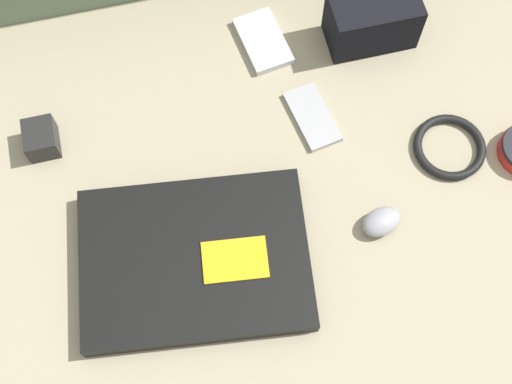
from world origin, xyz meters
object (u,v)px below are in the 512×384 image
(phone_black, at_px, (263,41))
(camera_pouch, at_px, (372,20))
(computer_mouse, at_px, (381,222))
(charger_brick, at_px, (41,139))
(laptop, at_px, (195,260))
(phone_silver, at_px, (312,117))

(phone_black, height_order, camera_pouch, camera_pouch)
(computer_mouse, xyz_separation_m, camera_pouch, (0.08, 0.31, 0.03))
(phone_black, height_order, charger_brick, charger_brick)
(computer_mouse, bearing_deg, camera_pouch, 59.69)
(laptop, bearing_deg, camera_pouch, 48.51)
(phone_silver, xyz_separation_m, phone_black, (-0.04, 0.15, 0.00))
(computer_mouse, bearing_deg, laptop, 162.24)
(computer_mouse, xyz_separation_m, charger_brick, (-0.46, 0.24, 0.01))
(charger_brick, bearing_deg, laptop, -51.51)
(computer_mouse, height_order, camera_pouch, camera_pouch)
(laptop, relative_size, charger_brick, 6.22)
(camera_pouch, distance_m, charger_brick, 0.54)
(camera_pouch, bearing_deg, phone_silver, -135.94)
(laptop, height_order, phone_black, laptop)
(camera_pouch, bearing_deg, charger_brick, -172.07)
(computer_mouse, distance_m, charger_brick, 0.52)
(laptop, distance_m, charger_brick, 0.30)
(laptop, relative_size, phone_black, 2.93)
(phone_silver, height_order, camera_pouch, camera_pouch)
(phone_silver, distance_m, camera_pouch, 0.18)
(laptop, height_order, phone_silver, laptop)
(computer_mouse, height_order, phone_silver, computer_mouse)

